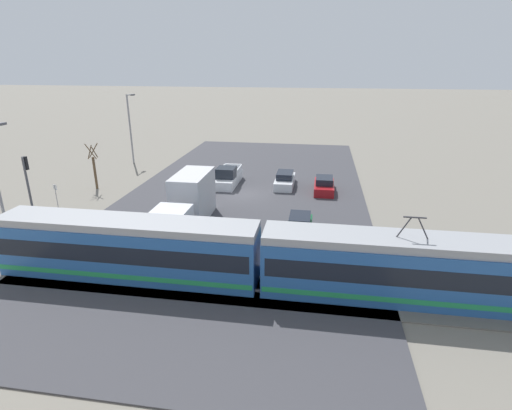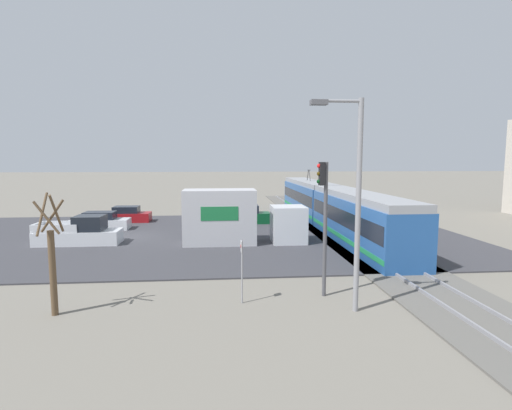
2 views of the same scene
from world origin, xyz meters
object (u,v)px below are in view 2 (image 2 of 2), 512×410
object	(u,v)px
box_truck	(237,218)
no_parking_sign	(242,266)
sedan_car_0	(100,222)
sedan_car_2	(127,215)
street_tree	(52,261)
traffic_light_pole	(324,211)
light_rail_tram	(328,206)
sedan_car_1	(246,216)
pickup_truck	(80,233)
street_lamp_near_crossing	(353,191)

from	to	relation	value
box_truck	no_parking_sign	world-z (taller)	box_truck
sedan_car_0	sedan_car_2	world-z (taller)	sedan_car_0
street_tree	no_parking_sign	distance (m)	7.02
sedan_car_2	traffic_light_pole	size ratio (longest dim) A/B	0.76
sedan_car_0	light_rail_tram	bearing A→B (deg)	-88.83
box_truck	sedan_car_1	bearing A→B (deg)	172.10
traffic_light_pole	no_parking_sign	bearing A→B (deg)	-80.81
light_rail_tram	pickup_truck	size ratio (longest dim) A/B	5.58
light_rail_tram	street_tree	world-z (taller)	light_rail_tram
street_lamp_near_crossing	sedan_car_1	bearing A→B (deg)	-172.92
sedan_car_2	traffic_light_pole	xyz separation A→B (m)	(20.97, 12.81, 2.96)
light_rail_tram	pickup_truck	distance (m)	19.65
sedan_car_1	no_parking_sign	world-z (taller)	no_parking_sign
box_truck	pickup_truck	bearing A→B (deg)	-93.57
sedan_car_1	street_tree	world-z (taller)	street_tree
traffic_light_pole	no_parking_sign	world-z (taller)	traffic_light_pole
box_truck	traffic_light_pole	distance (m)	11.31
sedan_car_2	sedan_car_1	bearing A→B (deg)	80.93
street_lamp_near_crossing	box_truck	bearing A→B (deg)	-163.07
box_truck	no_parking_sign	distance (m)	11.25
sedan_car_2	no_parking_sign	world-z (taller)	no_parking_sign
traffic_light_pole	street_lamp_near_crossing	xyz separation A→B (m)	(1.77, 0.62, 0.96)
traffic_light_pole	sedan_car_0	bearing A→B (deg)	-140.60
pickup_truck	traffic_light_pole	distance (m)	17.98
pickup_truck	street_tree	xyz separation A→B (m)	(12.51, 3.25, 1.26)
light_rail_tram	sedan_car_2	world-z (taller)	light_rail_tram
box_truck	sedan_car_0	bearing A→B (deg)	-120.49
traffic_light_pole	light_rail_tram	bearing A→B (deg)	164.04
light_rail_tram	pickup_truck	xyz separation A→B (m)	(6.13, -18.65, -0.96)
sedan_car_1	traffic_light_pole	size ratio (longest dim) A/B	0.75
pickup_truck	sedan_car_2	distance (m)	9.66
light_rail_tram	sedan_car_1	bearing A→B (deg)	-104.17
light_rail_tram	traffic_light_pole	distance (m)	18.27
box_truck	no_parking_sign	size ratio (longest dim) A/B	3.24
sedan_car_0	no_parking_sign	size ratio (longest dim) A/B	1.82
light_rail_tram	street_lamp_near_crossing	distance (m)	19.94
street_tree	street_lamp_near_crossing	world-z (taller)	street_lamp_near_crossing
box_truck	pickup_truck	world-z (taller)	box_truck
sedan_car_0	street_tree	size ratio (longest dim) A/B	1.02
sedan_car_2	traffic_light_pole	world-z (taller)	traffic_light_pole
pickup_truck	no_parking_sign	bearing A→B (deg)	40.66
light_rail_tram	traffic_light_pole	size ratio (longest dim) A/B	5.40
sedan_car_2	street_lamp_near_crossing	distance (m)	26.70
sedan_car_1	street_tree	size ratio (longest dim) A/B	0.93
sedan_car_0	pickup_truck	bearing A→B (deg)	-176.18
street_tree	street_lamp_near_crossing	distance (m)	11.32
light_rail_tram	street_lamp_near_crossing	xyz separation A→B (m)	(19.25, -4.38, 2.83)
box_truck	street_lamp_near_crossing	bearing A→B (deg)	16.93
light_rail_tram	sedan_car_1	world-z (taller)	light_rail_tram
box_truck	sedan_car_2	bearing A→B (deg)	-136.85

